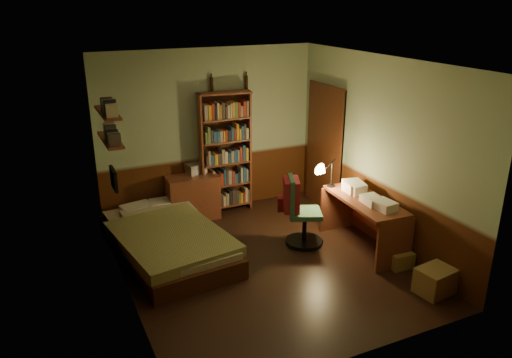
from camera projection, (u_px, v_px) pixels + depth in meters
name	position (u px, v px, depth m)	size (l,w,h in m)	color
floor	(264.00, 264.00, 6.57)	(3.50, 4.00, 0.02)	black
ceiling	(265.00, 61.00, 5.67)	(3.50, 4.00, 0.02)	silver
wall_back	(209.00, 132.00, 7.83)	(3.50, 0.02, 2.60)	#93A784
wall_left	(119.00, 192.00, 5.42)	(0.02, 4.00, 2.60)	#93A784
wall_right	(380.00, 152.00, 6.82)	(0.02, 4.00, 2.60)	#93A784
wall_front	(364.00, 237.00, 4.41)	(3.50, 0.02, 2.60)	#93A784
doorway	(325.00, 149.00, 8.01)	(0.06, 0.90, 2.00)	black
door_trim	(324.00, 149.00, 8.00)	(0.02, 0.98, 2.08)	#3A1B0D
bed	(167.00, 231.00, 6.72)	(1.21, 2.26, 0.67)	olive
dresser	(193.00, 197.00, 7.80)	(0.79, 0.39, 0.70)	brown
mini_stereo	(196.00, 168.00, 7.80)	(0.29, 0.22, 0.15)	#B2B2B7
bookshelf	(225.00, 153.00, 7.89)	(0.83, 0.26, 1.95)	brown
bottle_left	(212.00, 84.00, 7.55)	(0.06, 0.06, 0.21)	black
bottle_right	(246.00, 82.00, 7.78)	(0.05, 0.05, 0.20)	black
desk	(363.00, 223.00, 6.87)	(0.56, 1.35, 0.73)	brown
paper_stack	(354.00, 186.00, 7.01)	(0.25, 0.34, 0.14)	silver
desk_lamp	(332.00, 165.00, 7.09)	(0.19, 0.19, 0.65)	black
office_chair	(305.00, 213.00, 6.94)	(0.47, 0.41, 0.93)	#346041
red_jacket	(299.00, 169.00, 6.62)	(0.21, 0.38, 0.45)	maroon
wall_shelf_lower	(110.00, 140.00, 6.31)	(0.20, 0.90, 0.03)	brown
wall_shelf_upper	(107.00, 113.00, 6.19)	(0.20, 0.90, 0.03)	brown
framed_picture	(114.00, 179.00, 5.97)	(0.04, 0.32, 0.26)	black
cardboard_box_a	(435.00, 281.00, 5.87)	(0.42, 0.34, 0.31)	olive
cardboard_box_b	(400.00, 259.00, 6.45)	(0.30, 0.25, 0.21)	olive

